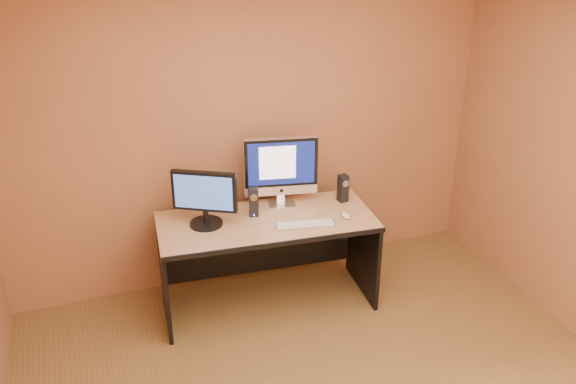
% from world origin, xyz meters
% --- Properties ---
extents(walls, '(4.00, 4.00, 2.60)m').
position_xyz_m(walls, '(0.00, 0.00, 1.30)').
color(walls, '#94613B').
rests_on(walls, ground).
extents(desk, '(1.70, 0.85, 0.76)m').
position_xyz_m(desk, '(-0.05, 1.46, 0.38)').
color(desk, '#AC7C56').
rests_on(desk, ground).
extents(imac, '(0.62, 0.33, 0.56)m').
position_xyz_m(imac, '(0.15, 1.68, 1.04)').
color(imac, silver).
rests_on(imac, desk).
extents(second_monitor, '(0.55, 0.46, 0.43)m').
position_xyz_m(second_monitor, '(-0.49, 1.54, 0.97)').
color(second_monitor, black).
rests_on(second_monitor, desk).
extents(speaker_left, '(0.08, 0.09, 0.23)m').
position_xyz_m(speaker_left, '(-0.11, 1.57, 0.87)').
color(speaker_left, black).
rests_on(speaker_left, desk).
extents(speaker_right, '(0.08, 0.08, 0.23)m').
position_xyz_m(speaker_right, '(0.63, 1.56, 0.87)').
color(speaker_right, black).
rests_on(speaker_right, desk).
extents(keyboard, '(0.46, 0.20, 0.02)m').
position_xyz_m(keyboard, '(0.20, 1.28, 0.77)').
color(keyboard, '#B5B4B9').
rests_on(keyboard, desk).
extents(mouse, '(0.07, 0.11, 0.04)m').
position_xyz_m(mouse, '(0.54, 1.29, 0.78)').
color(mouse, silver).
rests_on(mouse, desk).
extents(cable_a, '(0.09, 0.21, 0.01)m').
position_xyz_m(cable_a, '(0.22, 1.78, 0.76)').
color(cable_a, black).
rests_on(cable_a, desk).
extents(cable_b, '(0.10, 0.16, 0.01)m').
position_xyz_m(cable_b, '(0.17, 1.78, 0.76)').
color(cable_b, black).
rests_on(cable_b, desk).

